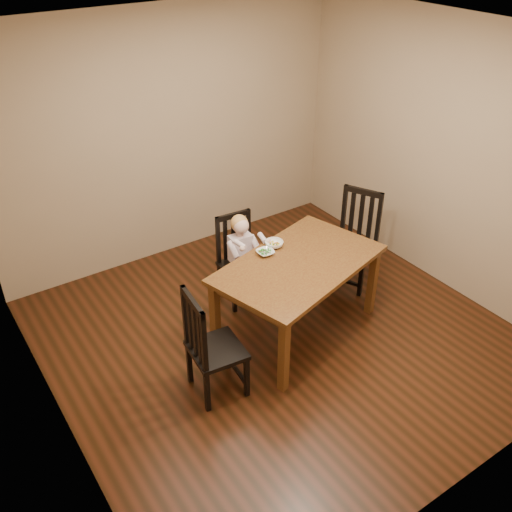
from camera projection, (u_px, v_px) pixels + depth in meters
room at (282, 211)px, 4.68m from camera, size 4.01×4.01×2.71m
dining_table at (299, 271)px, 5.13m from camera, size 1.72×1.29×0.77m
chair_child at (239, 260)px, 5.72m from camera, size 0.42×0.41×0.92m
chair_left at (211, 347)px, 4.57m from camera, size 0.46×0.47×1.00m
chair_right at (354, 240)px, 5.95m from camera, size 0.57×0.58×1.03m
toddler at (241, 251)px, 5.61m from camera, size 0.33×0.39×0.51m
bowl_peas at (265, 253)px, 5.19m from camera, size 0.16×0.16×0.04m
bowl_veg at (274, 244)px, 5.30m from camera, size 0.18×0.18×0.05m
fork at (264, 253)px, 5.14m from camera, size 0.11×0.06×0.05m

